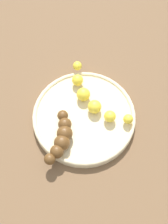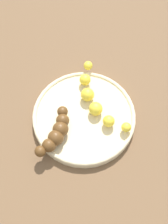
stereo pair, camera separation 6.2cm
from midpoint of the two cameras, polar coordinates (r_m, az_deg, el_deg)
The scene contains 4 objects.
ground_plane at distance 0.72m, azimuth 2.45°, elevation -1.56°, with size 2.40×2.40×0.00m, color brown.
fruit_bowl at distance 0.70m, azimuth 2.49°, elevation -1.15°, with size 0.24×0.24×0.02m.
banana_yellow at distance 0.70m, azimuth 4.76°, elevation 2.11°, with size 0.16×0.15×0.03m.
banana_overripe at distance 0.66m, azimuth -2.69°, elevation -4.25°, with size 0.05×0.13×0.04m.
Camera 2 is at (0.11, -0.28, 0.65)m, focal length 47.81 mm.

